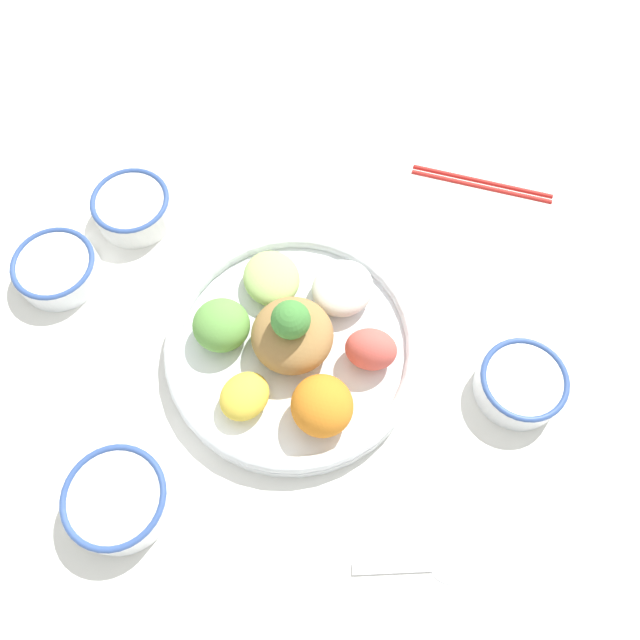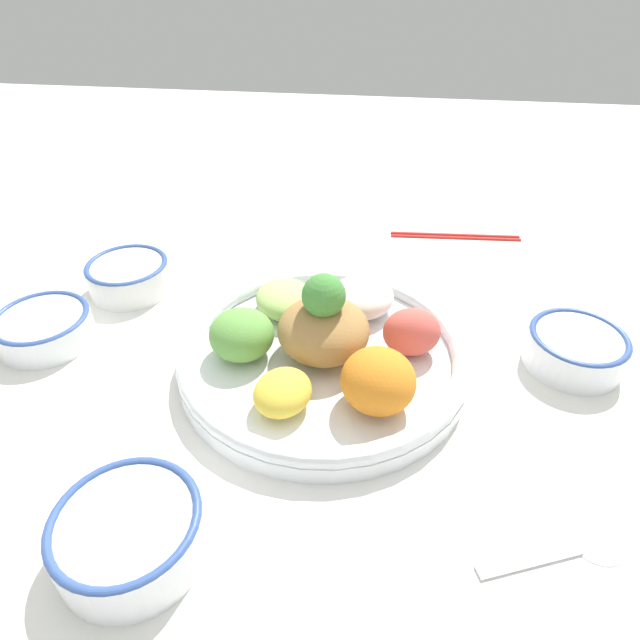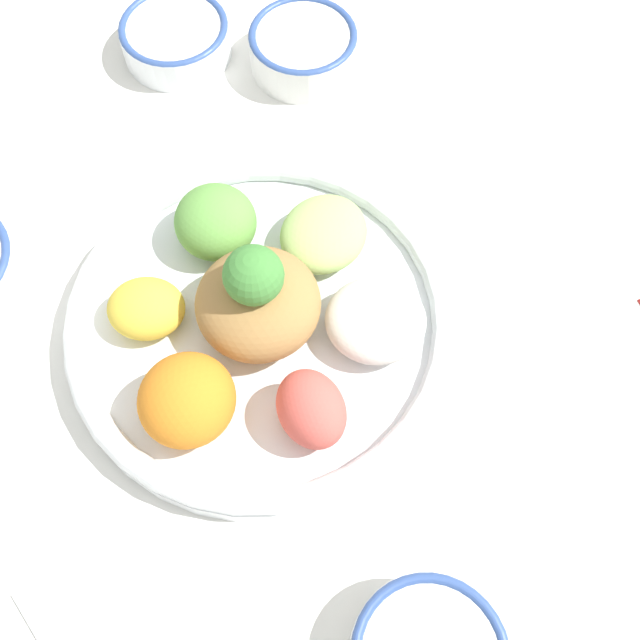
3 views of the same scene
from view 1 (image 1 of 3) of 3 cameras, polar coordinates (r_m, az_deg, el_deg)
The scene contains 8 objects.
ground_plane at distance 0.81m, azimuth -2.72°, elevation -3.70°, with size 2.40×2.40×0.00m, color white.
salad_platter at distance 0.78m, azimuth -2.19°, elevation -2.18°, with size 0.33×0.33×0.12m.
sauce_bowl_red at distance 0.81m, azimuth 17.90°, elevation -5.54°, with size 0.11×0.11×0.04m.
rice_bowl_blue at distance 0.77m, azimuth -17.99°, elevation -15.33°, with size 0.12×0.12×0.05m.
sauce_bowl_dark at distance 0.93m, azimuth -16.75°, elevation 9.86°, with size 0.11×0.11×0.04m.
rice_bowl_plain at distance 0.91m, azimuth -22.96°, elevation 4.39°, with size 0.11×0.11×0.04m.
chopsticks_pair_far at distance 0.97m, azimuth 14.60°, elevation 12.04°, with size 0.03×0.21×0.01m.
serving_spoon_main at distance 0.76m, azimuth 10.05°, elevation -21.27°, with size 0.07×0.14×0.01m.
Camera 1 is at (-0.26, -0.13, 0.75)m, focal length 35.00 mm.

